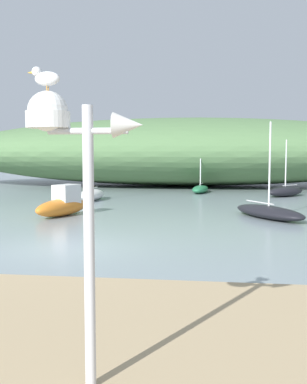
# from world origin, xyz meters

# --- Properties ---
(ground_plane) EXTENTS (120.00, 120.00, 0.00)m
(ground_plane) POSITION_xyz_m (0.00, 0.00, 0.00)
(ground_plane) COLOR gray
(distant_hill) EXTENTS (42.33, 15.58, 5.86)m
(distant_hill) POSITION_xyz_m (1.81, 26.91, 2.93)
(distant_hill) COLOR #517547
(distant_hill) RESTS_ON ground
(mast_structure) EXTENTS (1.26, 0.47, 3.25)m
(mast_structure) POSITION_xyz_m (2.76, -7.76, 2.85)
(mast_structure) COLOR silver
(mast_structure) RESTS_ON beach_sand
(seagull_on_radar) EXTENTS (0.37, 0.14, 0.26)m
(seagull_on_radar) POSITION_xyz_m (2.53, -7.76, 3.59)
(seagull_on_radar) COLOR orange
(seagull_on_radar) RESTS_ON mast_structure
(sailboat_west_reach) EXTENTS (1.40, 3.32, 4.26)m
(sailboat_west_reach) POSITION_xyz_m (-2.71, 13.30, 0.35)
(sailboat_west_reach) COLOR white
(sailboat_west_reach) RESTS_ON ground
(sailboat_by_sandbar) EXTENTS (3.10, 3.00, 3.68)m
(sailboat_by_sandbar) POSITION_xyz_m (9.19, 17.23, 0.34)
(sailboat_by_sandbar) COLOR black
(sailboat_by_sandbar) RESTS_ON ground
(sailboat_near_shore) EXTENTS (1.47, 3.49, 3.21)m
(sailboat_near_shore) POSITION_xyz_m (3.66, 19.32, 0.28)
(sailboat_near_shore) COLOR #287A4C
(sailboat_near_shore) RESTS_ON ground
(motorboat_east_reach) EXTENTS (2.07, 3.44, 1.39)m
(motorboat_east_reach) POSITION_xyz_m (-2.22, 6.78, 0.52)
(motorboat_east_reach) COLOR orange
(motorboat_east_reach) RESTS_ON ground
(sailboat_mid_channel) EXTENTS (3.38, 4.32, 4.14)m
(sailboat_mid_channel) POSITION_xyz_m (6.83, 7.11, 0.28)
(sailboat_mid_channel) COLOR black
(sailboat_mid_channel) RESTS_ON ground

